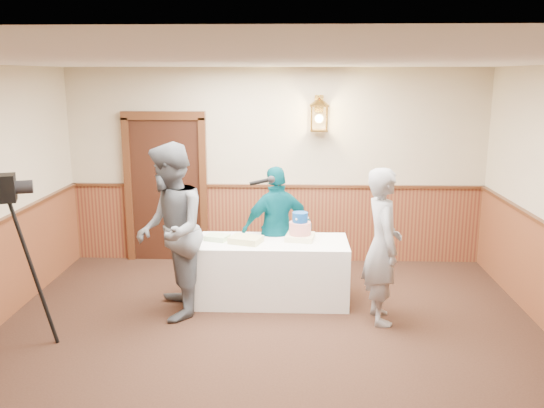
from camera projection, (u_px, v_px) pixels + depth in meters
The scene contains 10 objects.
ground at pixel (264, 380), 5.20m from camera, with size 7.00×7.00×0.00m, color black.
room_shell at pixel (260, 205), 5.31m from camera, with size 6.02×7.02×2.81m.
display_table at pixel (273, 271), 6.97m from camera, with size 1.80×0.80×0.75m, color white.
tiered_cake at pixel (300, 229), 6.92m from camera, with size 0.37×0.37×0.34m.
sheet_cake_yellow at pixel (246, 240), 6.81m from camera, with size 0.36×0.27×0.07m, color #D7D881.
sheet_cake_green at pixel (217, 237), 6.92m from camera, with size 0.26×0.21×0.06m, color #AFD294.
interviewer at pixel (170, 231), 6.40m from camera, with size 1.64×1.11×1.98m.
baker at pixel (382, 246), 6.28m from camera, with size 0.63×0.41×1.73m, color gray.
assistant_p at pixel (277, 229), 7.22m from camera, with size 0.94×0.39×1.60m, color #034954.
tv_camera_rig at pixel (0, 274), 5.60m from camera, with size 0.69×0.65×1.78m.
Camera 1 is at (0.25, -4.71, 2.70)m, focal length 38.00 mm.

